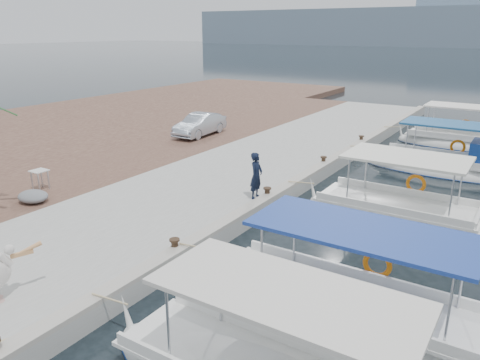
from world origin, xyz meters
name	(u,v)px	position (x,y,z in m)	size (l,w,h in m)	color
ground	(254,226)	(0.00, 0.00, 0.00)	(400.00, 400.00, 0.00)	black
concrete_quay	(254,168)	(-3.00, 5.00, 0.25)	(6.00, 40.00, 0.50)	#9E9E98
quay_curb	(312,171)	(-0.22, 5.00, 0.56)	(0.44, 40.00, 0.12)	#A59F92
cobblestone_strip	(168,153)	(-8.00, 5.00, 0.25)	(4.00, 40.00, 0.50)	#51352B
land_backing	(42,131)	(-18.00, 5.00, 0.24)	(16.00, 60.00, 0.48)	#51352B
fishing_caique_b	(346,315)	(4.38, -3.35, 0.12)	(7.60, 2.19, 2.83)	white
fishing_caique_c	(396,216)	(3.75, 3.02, 0.12)	(6.32, 2.50, 2.83)	white
fishing_caique_d	(447,169)	(4.20, 9.73, 0.19)	(7.01, 2.24, 2.83)	white
fishing_caique_e	(454,144)	(3.63, 15.36, 0.13)	(6.07, 2.26, 2.83)	white
mooring_bollards	(267,191)	(-0.35, 1.50, 0.69)	(0.28, 20.28, 0.33)	black
fisherman	(256,176)	(-0.60, 1.15, 1.31)	(0.59, 0.39, 1.63)	black
parked_car	(200,125)	(-8.41, 8.20, 1.10)	(1.27, 3.65, 1.20)	#A6B1BE
tarp_bundle	(33,196)	(-6.79, -3.27, 0.70)	(1.10, 0.90, 0.40)	slate
folding_table	(40,176)	(-7.72, -2.31, 1.02)	(0.55, 0.55, 0.73)	silver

